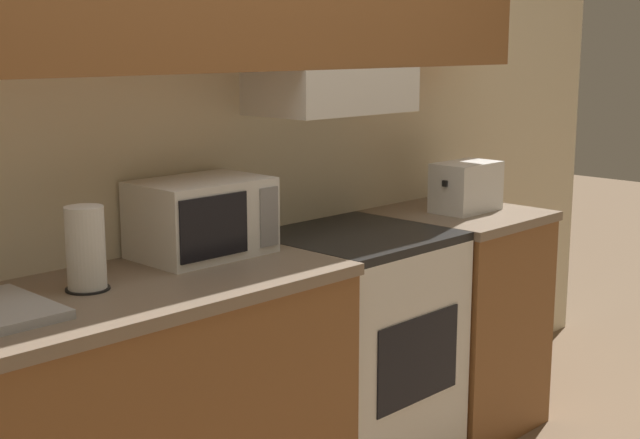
{
  "coord_description": "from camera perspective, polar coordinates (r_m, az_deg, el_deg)",
  "views": [
    {
      "loc": [
        -1.82,
        -2.38,
        1.58
      ],
      "look_at": [
        0.05,
        -0.55,
        1.06
      ],
      "focal_mm": 50.0,
      "sensor_mm": 36.0,
      "label": 1
    }
  ],
  "objects": [
    {
      "name": "wall_back",
      "position": [
        2.95,
        -7.39,
        9.51
      ],
      "size": [
        5.18,
        0.38,
        2.55
      ],
      "color": "beige",
      "rests_on": "ground_plane"
    },
    {
      "name": "lower_counter_right_stub",
      "position": [
        3.76,
        8.64,
        -6.24
      ],
      "size": [
        0.58,
        0.61,
        0.91
      ],
      "color": "brown",
      "rests_on": "ground_plane"
    },
    {
      "name": "stove_range",
      "position": [
        3.32,
        2.32,
        -8.55
      ],
      "size": [
        0.62,
        0.58,
        0.91
      ],
      "color": "white",
      "rests_on": "ground_plane"
    },
    {
      "name": "microwave",
      "position": [
        2.86,
        -7.58,
        0.13
      ],
      "size": [
        0.41,
        0.3,
        0.25
      ],
      "color": "white",
      "rests_on": "lower_counter_main"
    },
    {
      "name": "toaster",
      "position": [
        3.64,
        9.33,
        2.1
      ],
      "size": [
        0.29,
        0.17,
        0.2
      ],
      "color": "white",
      "rests_on": "lower_counter_right_stub"
    },
    {
      "name": "paper_towel_roll",
      "position": [
        2.52,
        -14.77,
        -1.82
      ],
      "size": [
        0.12,
        0.12,
        0.23
      ],
      "color": "black",
      "rests_on": "lower_counter_main"
    }
  ]
}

